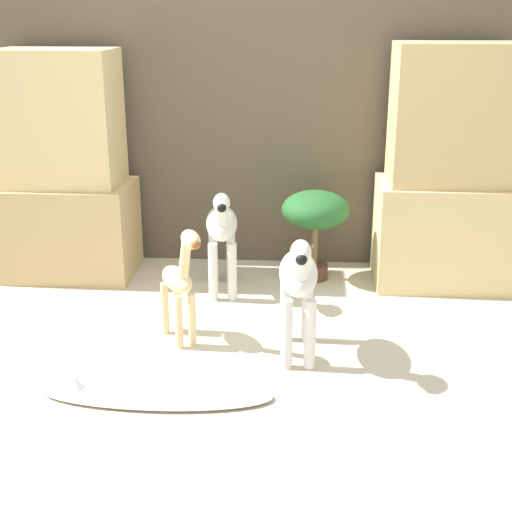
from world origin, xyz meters
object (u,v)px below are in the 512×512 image
zebra_left (222,229)px  potted_palm_front (315,214)px  surfboard (153,392)px  giraffe_figurine (180,280)px  zebra_right (298,281)px

zebra_left → potted_palm_front: zebra_left is taller
surfboard → zebra_left: bearing=82.2°
giraffe_figurine → zebra_left: bearing=79.3°
zebra_left → giraffe_figurine: bearing=-100.7°
zebra_right → potted_palm_front: bearing=85.2°
zebra_right → zebra_left: 0.88m
zebra_left → potted_palm_front: bearing=26.0°
potted_palm_front → giraffe_figurine: bearing=-125.2°
zebra_left → potted_palm_front: 0.58m
zebra_right → potted_palm_front: 1.02m
zebra_right → potted_palm_front: size_ratio=1.17×
giraffe_figurine → potted_palm_front: 1.12m
potted_palm_front → zebra_right: bearing=-94.8°
surfboard → zebra_right: bearing=34.4°
potted_palm_front → surfboard: bearing=-115.6°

